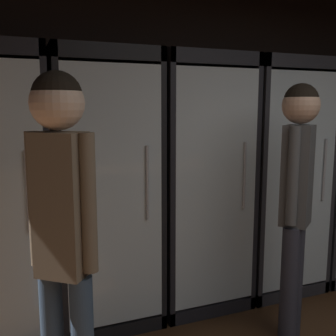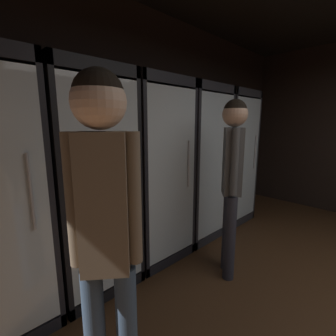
# 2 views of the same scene
# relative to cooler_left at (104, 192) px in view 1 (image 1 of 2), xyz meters

# --- Properties ---
(wall_back) EXTENTS (6.00, 0.06, 2.80)m
(wall_back) POSITION_rel_cooler_left_xyz_m (1.28, 0.30, 0.43)
(wall_back) COLOR black
(wall_back) RESTS_ON ground
(cooler_left) EXTENTS (0.73, 0.61, 1.98)m
(cooler_left) POSITION_rel_cooler_left_xyz_m (0.00, 0.00, 0.00)
(cooler_left) COLOR black
(cooler_left) RESTS_ON ground
(cooler_center) EXTENTS (0.73, 0.61, 1.98)m
(cooler_center) POSITION_rel_cooler_left_xyz_m (0.75, 0.00, -0.00)
(cooler_center) COLOR black
(cooler_center) RESTS_ON ground
(cooler_right) EXTENTS (0.73, 0.61, 1.98)m
(cooler_right) POSITION_rel_cooler_left_xyz_m (1.51, 0.00, -0.00)
(cooler_right) COLOR #2B2B30
(cooler_right) RESTS_ON ground
(shopper_near) EXTENTS (0.27, 0.25, 1.74)m
(shopper_near) POSITION_rel_cooler_left_xyz_m (-0.42, -1.07, 0.14)
(shopper_near) COLOR #384C66
(shopper_near) RESTS_ON ground
(shopper_far) EXTENTS (0.27, 0.26, 1.74)m
(shopper_far) POSITION_rel_cooler_left_xyz_m (1.06, -0.83, 0.11)
(shopper_far) COLOR #2D2D38
(shopper_far) RESTS_ON ground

